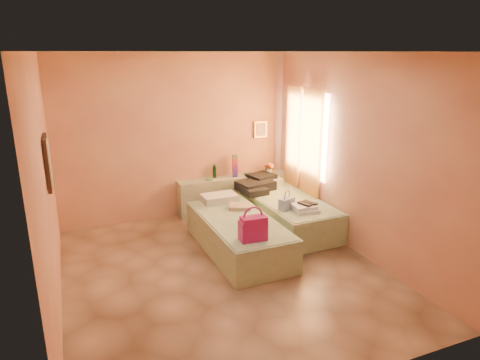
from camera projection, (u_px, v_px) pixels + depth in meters
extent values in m
plane|color=tan|center=(224.00, 272.00, 5.66)|extent=(4.50, 4.50, 0.00)
cube|color=tan|center=(177.00, 138.00, 7.25)|extent=(4.00, 0.02, 2.80)
cube|color=tan|center=(46.00, 190.00, 4.53)|extent=(0.02, 4.50, 2.80)
cube|color=tan|center=(357.00, 156.00, 5.99)|extent=(0.02, 4.50, 2.80)
cube|color=silver|center=(222.00, 52.00, 4.86)|extent=(4.00, 4.50, 0.02)
cube|color=#FFCE9E|center=(309.00, 134.00, 7.06)|extent=(0.02, 1.10, 1.40)
cube|color=orange|center=(311.00, 157.00, 7.02)|extent=(0.05, 0.55, 2.20)
cube|color=orange|center=(293.00, 149.00, 7.55)|extent=(0.05, 0.45, 2.20)
cube|color=black|center=(47.00, 162.00, 4.84)|extent=(0.04, 0.50, 0.60)
cube|color=gold|center=(260.00, 129.00, 7.78)|extent=(0.25, 0.04, 0.30)
cube|color=#ABB493|center=(234.00, 194.00, 7.78)|extent=(2.05, 0.30, 0.65)
cube|color=#ABBD98|center=(239.00, 235.00, 6.21)|extent=(0.94, 2.02, 0.50)
cube|color=#ABBD98|center=(287.00, 213.00, 7.07)|extent=(0.94, 2.02, 0.50)
cylinder|color=black|center=(214.00, 171.00, 7.59)|extent=(0.07, 0.07, 0.23)
cube|color=#A8146B|center=(235.00, 166.00, 7.63)|extent=(0.11, 0.11, 0.40)
cylinder|color=#4F9165|center=(209.00, 179.00, 7.48)|extent=(0.17, 0.17, 0.03)
cube|color=#284A34|center=(249.00, 174.00, 7.79)|extent=(0.18, 0.14, 0.03)
cube|color=silver|center=(269.00, 167.00, 7.84)|extent=(0.19, 0.19, 0.24)
cube|color=#A8146B|center=(253.00, 228.00, 5.41)|extent=(0.35, 0.21, 0.32)
cube|color=tan|center=(240.00, 207.00, 6.55)|extent=(0.41, 0.37, 0.06)
cube|color=black|center=(258.00, 184.00, 7.44)|extent=(0.79, 0.79, 0.20)
cube|color=#3E5E96|center=(287.00, 203.00, 6.50)|extent=(0.30, 0.22, 0.18)
cube|color=white|center=(306.00, 208.00, 6.42)|extent=(0.39, 0.35, 0.10)
cube|color=black|center=(308.00, 203.00, 6.43)|extent=(0.23, 0.27, 0.02)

